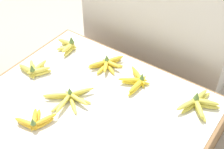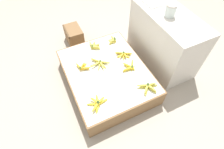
# 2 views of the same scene
# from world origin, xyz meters

# --- Properties ---
(ground_plane) EXTENTS (10.00, 10.00, 0.00)m
(ground_plane) POSITION_xyz_m (0.00, 0.00, 0.00)
(ground_plane) COLOR #A89E8E
(display_platform) EXTENTS (1.22, 0.98, 0.26)m
(display_platform) POSITION_xyz_m (0.00, 0.00, 0.13)
(display_platform) COLOR olive
(display_platform) RESTS_ON ground_plane
(back_vendor_table) EXTENTS (1.06, 0.50, 0.76)m
(back_vendor_table) POSITION_xyz_m (-0.06, 0.89, 0.38)
(back_vendor_table) COLOR beige
(back_vendor_table) RESTS_ON ground_plane
(wooden_crate) EXTENTS (0.34, 0.24, 0.26)m
(wooden_crate) POSITION_xyz_m (-0.98, -0.13, 0.13)
(wooden_crate) COLOR olive
(wooden_crate) RESTS_ON ground_plane
(banana_bunch_front_midleft) EXTENTS (0.17, 0.16, 0.09)m
(banana_bunch_front_midleft) POSITION_xyz_m (-0.15, -0.26, 0.29)
(banana_bunch_front_midleft) COLOR gold
(banana_bunch_front_midleft) RESTS_ON display_platform
(banana_bunch_front_right) EXTENTS (0.22, 0.24, 0.10)m
(banana_bunch_front_right) POSITION_xyz_m (0.40, -0.29, 0.29)
(banana_bunch_front_right) COLOR yellow
(banana_bunch_front_right) RESTS_ON display_platform
(banana_bunch_middle_left) EXTENTS (0.20, 0.16, 0.09)m
(banana_bunch_middle_left) POSITION_xyz_m (-0.45, 0.01, 0.29)
(banana_bunch_middle_left) COLOR #DBCC4C
(banana_bunch_middle_left) RESTS_ON display_platform
(banana_bunch_middle_midleft) EXTENTS (0.26, 0.27, 0.08)m
(banana_bunch_middle_midleft) POSITION_xyz_m (-0.12, -0.04, 0.29)
(banana_bunch_middle_midleft) COLOR #DBCC4C
(banana_bunch_middle_midleft) RESTS_ON display_platform
(banana_bunch_back_left) EXTENTS (0.14, 0.14, 0.10)m
(banana_bunch_back_left) POSITION_xyz_m (-0.44, 0.31, 0.29)
(banana_bunch_back_left) COLOR #DBCC4C
(banana_bunch_back_left) RESTS_ON display_platform
(banana_bunch_back_midleft) EXTENTS (0.18, 0.22, 0.09)m
(banana_bunch_back_midleft) POSITION_xyz_m (-0.12, 0.31, 0.29)
(banana_bunch_back_midleft) COLOR gold
(banana_bunch_back_midleft) RESTS_ON display_platform
(banana_bunch_back_midright) EXTENTS (0.17, 0.22, 0.09)m
(banana_bunch_back_midright) POSITION_xyz_m (0.10, 0.28, 0.29)
(banana_bunch_back_midright) COLOR yellow
(banana_bunch_back_midright) RESTS_ON display_platform
(banana_bunch_back_right) EXTENTS (0.19, 0.25, 0.10)m
(banana_bunch_back_right) POSITION_xyz_m (0.46, 0.32, 0.29)
(banana_bunch_back_right) COLOR gold
(banana_bunch_back_right) RESTS_ON display_platform
(glass_jar) EXTENTS (0.13, 0.13, 0.15)m
(glass_jar) POSITION_xyz_m (-0.05, 0.85, 0.84)
(glass_jar) COLOR silver
(glass_jar) RESTS_ON back_vendor_table
(foam_tray_white) EXTENTS (0.25, 0.19, 0.02)m
(foam_tray_white) POSITION_xyz_m (-0.38, 0.83, 0.77)
(foam_tray_white) COLOR white
(foam_tray_white) RESTS_ON back_vendor_table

